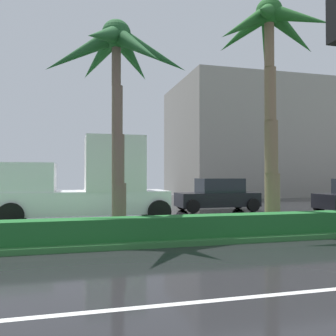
{
  "coord_description": "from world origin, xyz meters",
  "views": [
    {
      "loc": [
        5.15,
        -3.13,
        1.9
      ],
      "look_at": [
        8.94,
        11.23,
        2.19
      ],
      "focal_mm": 38.66,
      "sensor_mm": 36.0,
      "label": 1
    }
  ],
  "objects": [
    {
      "name": "car_in_traffic_third",
      "position": [
        12.64,
        14.86,
        0.83
      ],
      "size": [
        4.3,
        2.02,
        1.72
      ],
      "rotation": [
        0.0,
        0.0,
        3.14
      ],
      "color": "black",
      "rests_on": "ground_plane"
    },
    {
      "name": "building_far_right",
      "position": [
        23.55,
        28.68,
        5.24
      ],
      "size": [
        17.95,
        11.18,
        10.47
      ],
      "color": "gray",
      "rests_on": "ground_plane"
    },
    {
      "name": "palm_tree_centre_right",
      "position": [
        11.6,
        7.84,
        6.21
      ],
      "size": [
        4.06,
        3.82,
        7.78
      ],
      "color": "#7D654B",
      "rests_on": "median_strip"
    },
    {
      "name": "box_truck_lead",
      "position": [
        5.8,
        11.83,
        1.55
      ],
      "size": [
        6.4,
        2.64,
        3.46
      ],
      "rotation": [
        0.0,
        0.0,
        3.14
      ],
      "color": "white",
      "rests_on": "ground_plane"
    },
    {
      "name": "palm_tree_centre",
      "position": [
        6.47,
        8.0,
        5.39
      ],
      "size": [
        4.61,
        4.54,
        6.55
      ],
      "color": "brown",
      "rests_on": "median_strip"
    }
  ]
}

